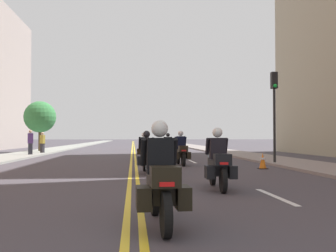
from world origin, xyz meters
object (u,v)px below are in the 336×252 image
motorcycle_1 (218,164)px  street_tree_0 (40,117)px  motorcycle_2 (147,156)px  motorcycle_3 (181,151)px  motorcycle_0 (160,183)px  pedestrian_1 (30,143)px  motorcycle_4 (144,149)px  pedestrian_2 (42,143)px  traffic_light_near (274,101)px  traffic_cone_1 (263,161)px  motorcycle_5 (168,147)px

motorcycle_1 → street_tree_0: bearing=115.4°
motorcycle_2 → motorcycle_3: 4.13m
motorcycle_0 → pedestrian_1: 22.51m
motorcycle_3 → motorcycle_4: size_ratio=0.97×
pedestrian_2 → street_tree_0: 4.44m
motorcycle_1 → traffic_light_near: size_ratio=0.47×
motorcycle_0 → traffic_light_near: traffic_light_near is taller
motorcycle_4 → street_tree_0: bearing=127.3°
traffic_cone_1 → pedestrian_1: pedestrian_1 is taller
motorcycle_5 → motorcycle_2: bearing=-100.4°
motorcycle_2 → motorcycle_5: size_ratio=1.00×
street_tree_0 → motorcycle_4: bearing=-54.4°
traffic_cone_1 → street_tree_0: (-13.48, 18.14, 2.71)m
motorcycle_5 → pedestrian_2: pedestrian_2 is taller
motorcycle_0 → motorcycle_3: 12.14m
motorcycle_1 → pedestrian_2: bearing=116.6°
motorcycle_4 → traffic_light_near: 7.69m
motorcycle_1 → motorcycle_3: motorcycle_3 is taller
motorcycle_1 → motorcycle_3: (0.07, 8.14, 0.00)m
motorcycle_3 → street_tree_0: bearing=120.4°
motorcycle_5 → traffic_light_near: bearing=-60.8°
traffic_light_near → pedestrian_1: 16.82m
pedestrian_1 → motorcycle_2: bearing=-77.4°
traffic_light_near → pedestrian_1: (-13.88, 9.25, -2.15)m
traffic_light_near → street_tree_0: traffic_light_near is taller
motorcycle_3 → motorcycle_5: bearing=86.8°
motorcycle_0 → motorcycle_5: (1.93, 19.59, -0.00)m
motorcycle_1 → street_tree_0: 26.25m
motorcycle_3 → motorcycle_1: bearing=-93.0°
motorcycle_5 → traffic_cone_1: motorcycle_5 is taller
motorcycle_0 → street_tree_0: 29.27m
motorcycle_2 → traffic_light_near: 7.71m
motorcycle_1 → motorcycle_0: bearing=-112.3°
traffic_cone_1 → pedestrian_2: 19.02m
motorcycle_1 → motorcycle_2: motorcycle_1 is taller
motorcycle_2 → motorcycle_3: size_ratio=1.07×
motorcycle_2 → street_tree_0: (-8.55, 19.66, 2.41)m
motorcycle_4 → street_tree_0: size_ratio=0.50×
motorcycle_0 → pedestrian_1: pedestrian_1 is taller
motorcycle_4 → traffic_light_near: size_ratio=0.49×
motorcycle_1 → street_tree_0: (-10.23, 24.06, 2.40)m
traffic_light_near → motorcycle_2: bearing=-149.4°
pedestrian_2 → traffic_cone_1: bearing=167.2°
traffic_light_near → pedestrian_1: size_ratio=2.46×
motorcycle_1 → traffic_cone_1: size_ratio=3.11×
motorcycle_3 → motorcycle_0: bearing=-101.3°
traffic_cone_1 → street_tree_0: bearing=126.6°
motorcycle_4 → motorcycle_3: bearing=-65.1°
motorcycle_5 → motorcycle_0: bearing=-96.8°
motorcycle_4 → motorcycle_5: motorcycle_5 is taller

